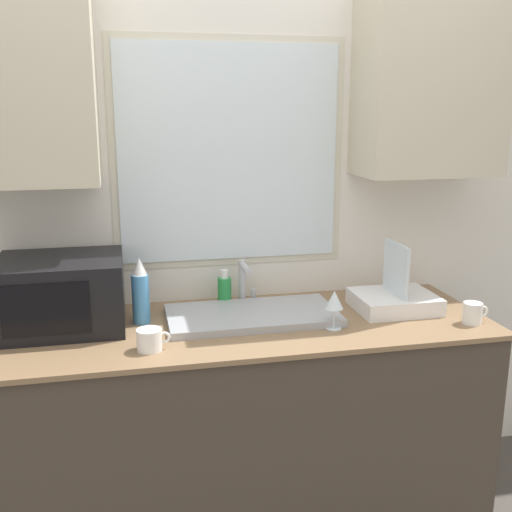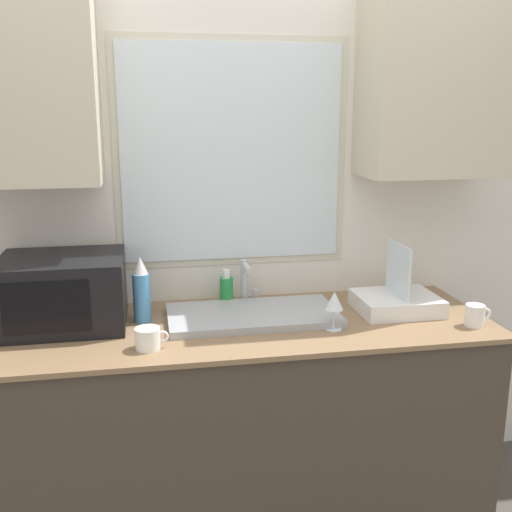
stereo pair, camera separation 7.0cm
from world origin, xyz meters
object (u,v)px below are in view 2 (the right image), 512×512
(faucet, at_px, (246,279))
(microwave, at_px, (63,291))
(soap_bottle, at_px, (226,290))
(wine_glass, at_px, (334,302))
(dish_rack, at_px, (397,300))
(spray_bottle, at_px, (141,291))
(mug_near_sink, at_px, (148,338))

(faucet, relative_size, microwave, 0.41)
(soap_bottle, bearing_deg, microwave, -168.57)
(wine_glass, bearing_deg, dish_rack, 26.12)
(faucet, height_order, wine_glass, faucet)
(microwave, distance_m, dish_rack, 1.36)
(spray_bottle, height_order, soap_bottle, spray_bottle)
(wine_glass, bearing_deg, soap_bottle, 134.23)
(microwave, xyz_separation_m, wine_glass, (1.02, -0.24, -0.03))
(dish_rack, relative_size, spray_bottle, 1.25)
(mug_near_sink, bearing_deg, spray_bottle, 93.86)
(soap_bottle, bearing_deg, dish_rack, -17.28)
(wine_glass, bearing_deg, faucet, 127.40)
(microwave, bearing_deg, faucet, 9.44)
(spray_bottle, relative_size, soap_bottle, 1.70)
(mug_near_sink, bearing_deg, microwave, 136.25)
(mug_near_sink, bearing_deg, wine_glass, 5.20)
(microwave, bearing_deg, wine_glass, -13.29)
(faucet, bearing_deg, dish_rack, -18.76)
(dish_rack, relative_size, soap_bottle, 2.11)
(microwave, xyz_separation_m, soap_bottle, (0.66, 0.13, -0.07))
(soap_bottle, distance_m, mug_near_sink, 0.56)
(faucet, distance_m, wine_glass, 0.46)
(faucet, distance_m, spray_bottle, 0.47)
(mug_near_sink, height_order, wine_glass, wine_glass)
(soap_bottle, relative_size, wine_glass, 1.02)
(wine_glass, bearing_deg, mug_near_sink, -174.80)
(faucet, relative_size, soap_bottle, 1.23)
(faucet, distance_m, dish_rack, 0.64)
(microwave, bearing_deg, soap_bottle, 11.43)
(dish_rack, bearing_deg, wine_glass, -153.88)
(dish_rack, distance_m, spray_bottle, 1.06)
(faucet, relative_size, wine_glass, 1.27)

